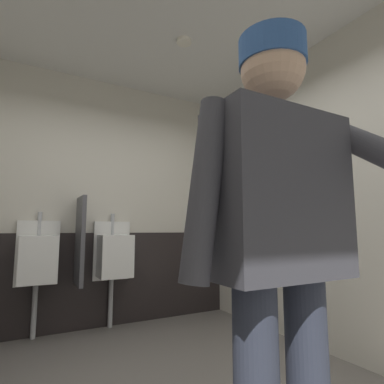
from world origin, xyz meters
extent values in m
cube|color=beige|center=(0.00, 1.89, 1.41)|extent=(3.81, 0.12, 2.82)
cube|color=beige|center=(1.67, 0.00, 1.41)|extent=(0.12, 4.25, 2.82)
cube|color=black|center=(0.00, 1.81, 0.51)|extent=(3.21, 0.03, 1.02)
cylinder|color=white|center=(0.46, 0.64, 2.81)|extent=(0.14, 0.14, 0.03)
cube|color=white|center=(-0.61, 1.80, 0.83)|extent=(0.40, 0.05, 0.65)
cube|color=white|center=(-0.61, 1.63, 0.78)|extent=(0.34, 0.30, 0.45)
cylinder|color=#B7BABF|center=(-0.61, 1.79, 1.12)|extent=(0.04, 0.04, 0.24)
cylinder|color=#B7BABF|center=(-0.61, 1.76, 0.28)|extent=(0.05, 0.05, 0.55)
cube|color=white|center=(0.14, 1.80, 0.83)|extent=(0.40, 0.05, 0.65)
cube|color=white|center=(0.14, 1.63, 0.78)|extent=(0.34, 0.30, 0.45)
cylinder|color=#B7BABF|center=(0.14, 1.79, 1.12)|extent=(0.04, 0.04, 0.24)
cylinder|color=#B7BABF|center=(0.14, 1.76, 0.28)|extent=(0.05, 0.05, 0.55)
cube|color=#4C4C51|center=(-0.24, 1.60, 0.95)|extent=(0.04, 0.40, 0.90)
cube|color=#3F3F47|center=(0.01, -0.96, 1.18)|extent=(0.48, 0.24, 0.55)
cylinder|color=#3F3F47|center=(-0.28, -0.96, 1.18)|extent=(0.17, 0.09, 0.56)
sphere|color=#D8AD8C|center=(0.01, -0.96, 1.63)|extent=(0.23, 0.23, 0.23)
cylinder|color=#335999|center=(0.01, -0.96, 1.69)|extent=(0.24, 0.24, 0.10)
cube|color=silver|center=(1.17, 1.79, 1.20)|extent=(0.10, 0.07, 0.18)
camera|label=1|loc=(-0.74, -1.73, 1.06)|focal=28.50mm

